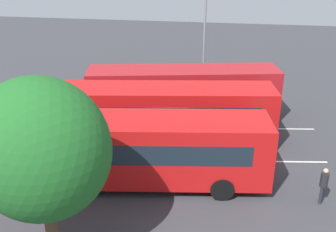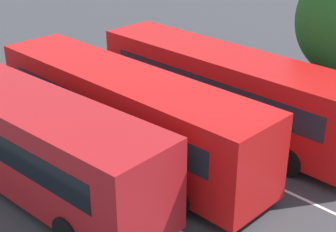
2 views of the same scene
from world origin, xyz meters
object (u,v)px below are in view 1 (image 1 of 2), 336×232
(bus_far_left, at_px, (137,149))
(depot_tree, at_px, (41,150))
(bus_center_left, at_px, (166,112))
(street_lamp, at_px, (204,25))
(pedestrian, at_px, (324,183))
(bus_center_right, at_px, (184,91))

(bus_far_left, distance_m, depot_tree, 5.55)
(bus_far_left, height_order, depot_tree, depot_tree)
(bus_center_left, bearing_deg, street_lamp, 72.61)
(street_lamp, bearing_deg, pedestrian, 33.26)
(bus_center_right, distance_m, street_lamp, 5.75)
(bus_far_left, distance_m, bus_center_right, 7.85)
(bus_far_left, relative_size, bus_center_left, 1.00)
(pedestrian, bearing_deg, depot_tree, 55.56)
(bus_far_left, xyz_separation_m, bus_center_left, (0.50, 4.24, 0.00))
(bus_far_left, bearing_deg, pedestrian, -9.78)
(bus_far_left, distance_m, street_lamp, 13.04)
(bus_center_right, bearing_deg, pedestrian, -61.52)
(street_lamp, bearing_deg, depot_tree, -3.73)
(bus_center_left, xyz_separation_m, street_lamp, (1.20, 8.30, 3.15))
(bus_center_left, xyz_separation_m, pedestrian, (7.29, -4.39, -0.77))
(bus_far_left, height_order, pedestrian, bus_far_left)
(depot_tree, bearing_deg, pedestrian, 25.64)
(bus_center_right, bearing_deg, bus_far_left, -109.35)
(bus_far_left, height_order, street_lamp, street_lamp)
(pedestrian, bearing_deg, bus_center_right, -19.43)
(bus_center_left, distance_m, bus_center_right, 3.58)
(bus_center_right, xyz_separation_m, street_lamp, (0.72, 4.76, 3.15))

